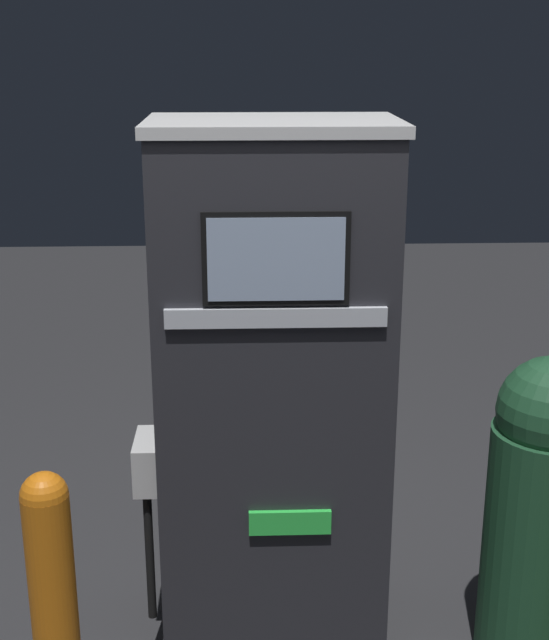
% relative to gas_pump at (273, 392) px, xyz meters
% --- Properties ---
extents(gas_pump, '(0.93, 0.56, 1.98)m').
position_rel_gas_pump_xyz_m(gas_pump, '(0.00, 0.00, 0.00)').
color(gas_pump, '#28282D').
rests_on(gas_pump, ground_plane).
extents(safety_bollard, '(0.15, 0.15, 0.97)m').
position_rel_gas_pump_xyz_m(safety_bollard, '(-0.72, -0.58, -0.48)').
color(safety_bollard, orange).
rests_on(safety_bollard, ground_plane).
extents(trash_bin, '(0.42, 0.42, 1.19)m').
position_rel_gas_pump_xyz_m(trash_bin, '(0.97, -0.23, -0.38)').
color(trash_bin, '#1E4C2D').
rests_on(trash_bin, ground_plane).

